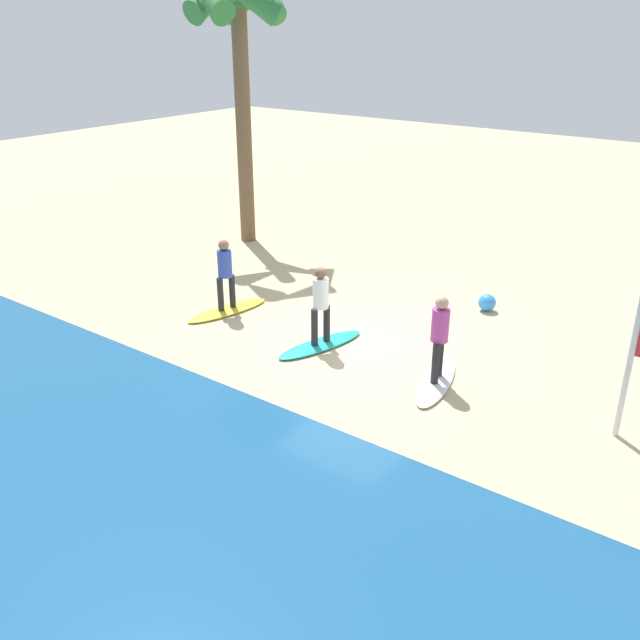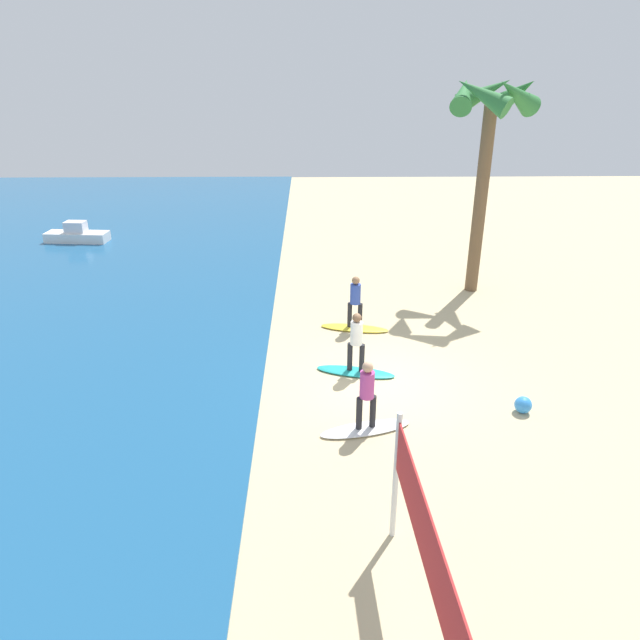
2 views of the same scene
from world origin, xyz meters
TOP-DOWN VIEW (x-y plane):
  - ground_plane at (0.00, 0.00)m, footprint 60.00×60.00m
  - surfboard_white at (-2.18, 0.55)m, footprint 1.06×2.17m
  - surfer_white at (-2.18, 0.55)m, footprint 0.32×0.45m
  - surfboard_teal at (0.46, 0.58)m, footprint 1.07×2.17m
  - surfer_teal at (0.46, 0.58)m, footprint 0.32×0.45m
  - surfboard_yellow at (3.26, 0.39)m, footprint 0.99×2.17m
  - surfer_yellow at (3.26, 0.39)m, footprint 0.32×0.45m
  - palm_tree at (6.65, -4.11)m, footprint 2.88×3.03m
  - beach_ball at (-1.51, -3.22)m, footprint 0.40×0.40m

SIDE VIEW (x-z plane):
  - ground_plane at x=0.00m, z-range 0.00..0.00m
  - surfboard_white at x=-2.18m, z-range 0.00..0.09m
  - surfboard_teal at x=0.46m, z-range 0.00..0.09m
  - surfboard_yellow at x=3.26m, z-range 0.00..0.09m
  - beach_ball at x=-1.51m, z-range 0.00..0.40m
  - surfer_white at x=-2.18m, z-range 0.22..1.86m
  - surfer_teal at x=0.46m, z-range 0.22..1.86m
  - surfer_yellow at x=3.26m, z-range 0.22..1.86m
  - palm_tree at x=6.65m, z-range 2.23..9.62m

